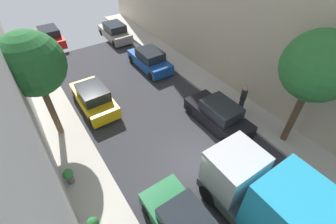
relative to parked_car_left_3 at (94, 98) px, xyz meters
The scene contains 14 objects.
ground 7.76m from the parked_car_left_3, 69.55° to the right, with size 32.00×32.00×0.00m, color #2D2D33.
sidewalk_left 7.62m from the parked_car_left_3, 107.62° to the right, with size 2.00×44.00×0.15m, color #B7B2A8.
sidewalk_right 10.59m from the parked_car_left_3, 43.24° to the right, with size 2.00×44.00×0.15m, color #B7B2A8.
parked_car_left_3 is the anchor object (origin of this frame).
parked_car_left_4 11.11m from the parked_car_left_3, 90.00° to the left, with size 1.78×4.20×1.57m.
parked_car_right_1 7.75m from the parked_car_left_3, 45.81° to the right, with size 1.78×4.20×1.57m.
parked_car_right_2 5.84m from the parked_car_left_3, 22.28° to the left, with size 1.78×4.20×1.57m.
parked_car_right_3 10.27m from the parked_car_left_3, 58.27° to the left, with size 1.78×4.20×1.57m.
delivery_truck 12.05m from the parked_car_left_3, 77.00° to the right, with size 2.26×6.60×3.38m.
pedestrian 9.23m from the parked_car_left_3, 36.90° to the right, with size 0.40×0.36×1.72m.
street_tree_0 4.64m from the parked_car_left_3, 155.65° to the right, with size 2.99×2.99×5.85m.
street_tree_1 12.07m from the parked_car_left_3, 48.68° to the right, with size 3.12×3.12×6.10m.
potted_plant_2 10.84m from the parked_car_left_3, 105.88° to the left, with size 0.53×0.53×0.92m.
potted_plant_3 5.57m from the parked_car_left_3, 122.45° to the right, with size 0.48×0.48×0.84m.
Camera 1 is at (-5.32, -4.95, 9.78)m, focal length 24.94 mm.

